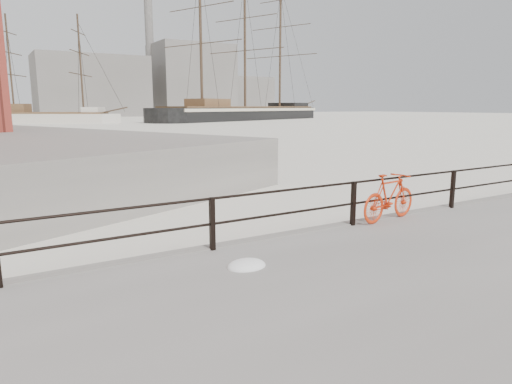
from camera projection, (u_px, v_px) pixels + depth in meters
name	position (u px, v px, depth m)	size (l,w,h in m)	color
ground	(445.00, 219.00, 12.28)	(400.00, 400.00, 0.00)	white
guardrail	(453.00, 189.00, 12.00)	(28.00, 0.10, 1.00)	black
bicycle	(389.00, 197.00, 10.66)	(1.86, 0.28, 1.12)	red
barque_black	(245.00, 120.00, 103.35)	(62.51, 20.46, 35.20)	black
schooner_mid	(50.00, 123.00, 83.27)	(27.51, 11.64, 19.91)	beige
industrial_west	(92.00, 86.00, 138.63)	(32.00, 18.00, 18.00)	gray
industrial_mid	(192.00, 80.00, 160.03)	(26.00, 20.00, 24.00)	gray
industrial_east	(242.00, 96.00, 176.83)	(20.00, 16.00, 14.00)	gray
smokestack	(150.00, 50.00, 155.80)	(2.80, 2.80, 44.00)	gray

